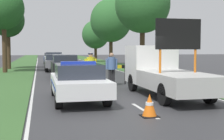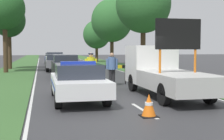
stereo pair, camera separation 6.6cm
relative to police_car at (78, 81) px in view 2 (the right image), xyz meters
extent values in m
plane|color=#333335|center=(1.87, -0.53, -0.76)|extent=(160.00, 160.00, 0.00)
cube|color=silver|center=(1.87, -2.44, -0.75)|extent=(0.12, 2.54, 0.01)
cube|color=silver|center=(1.87, 4.22, -0.75)|extent=(0.12, 2.54, 0.01)
cube|color=silver|center=(1.87, 10.89, -0.75)|extent=(0.12, 2.54, 0.01)
cube|color=silver|center=(1.87, 17.55, -0.75)|extent=(0.12, 2.54, 0.01)
cube|color=silver|center=(1.87, 24.22, -0.75)|extent=(0.12, 2.54, 0.01)
cube|color=silver|center=(1.87, 30.89, -0.75)|extent=(0.12, 2.54, 0.01)
cube|color=silver|center=(1.87, 37.55, -0.75)|extent=(0.12, 2.54, 0.01)
cube|color=silver|center=(1.87, 44.22, -0.75)|extent=(0.12, 2.54, 0.01)
cube|color=silver|center=(1.87, 50.88, -0.75)|extent=(0.12, 2.54, 0.01)
cube|color=silver|center=(-1.77, 18.17, -0.75)|extent=(0.10, 70.43, 0.01)
cube|color=silver|center=(5.52, 18.17, -0.75)|extent=(0.10, 70.43, 0.01)
cube|color=#38602D|center=(-3.58, 19.47, -0.74)|extent=(3.41, 120.00, 0.03)
cube|color=#38602D|center=(7.33, 19.47, -0.74)|extent=(3.41, 120.00, 0.03)
cube|color=white|center=(0.00, 0.03, -0.11)|extent=(1.92, 4.81, 0.55)
cube|color=#282D38|center=(0.00, -0.12, 0.42)|extent=(1.69, 2.21, 0.52)
cylinder|color=black|center=(-0.84, 1.52, -0.39)|extent=(0.24, 0.73, 0.73)
cylinder|color=black|center=(0.84, 1.52, -0.39)|extent=(0.24, 0.73, 0.73)
cylinder|color=black|center=(-0.84, -1.47, -0.39)|extent=(0.24, 0.73, 0.73)
cylinder|color=black|center=(0.84, -1.47, -0.39)|extent=(0.24, 0.73, 0.73)
cube|color=#1E38C6|center=(0.00, -0.12, 0.73)|extent=(1.34, 0.24, 0.10)
cube|color=#193399|center=(0.00, 0.03, -0.08)|extent=(1.93, 3.95, 0.10)
cube|color=black|center=(0.00, 2.47, -0.17)|extent=(1.05, 0.08, 0.33)
cube|color=white|center=(3.75, 2.09, 0.53)|extent=(2.02, 1.90, 1.76)
cube|color=#232833|center=(3.75, 3.02, 0.85)|extent=(1.72, 0.04, 0.77)
cube|color=#B2B2AD|center=(3.75, -0.94, -0.01)|extent=(2.02, 4.15, 0.69)
cylinder|color=#D16619|center=(3.02, -0.94, 0.79)|extent=(0.09, 0.09, 0.90)
cylinder|color=#D16619|center=(4.48, -0.94, 0.79)|extent=(0.09, 0.09, 0.90)
cube|color=black|center=(3.75, -0.94, 1.82)|extent=(1.83, 0.12, 1.17)
cylinder|color=black|center=(2.86, 2.09, -0.35)|extent=(0.24, 0.81, 0.81)
cylinder|color=black|center=(4.64, 2.09, -0.35)|extent=(0.24, 0.81, 0.81)
cylinder|color=black|center=(2.86, -1.77, -0.35)|extent=(0.24, 0.81, 0.81)
cylinder|color=black|center=(4.64, -1.77, -0.35)|extent=(0.24, 0.81, 0.81)
cylinder|color=black|center=(0.79, 4.89, -0.30)|extent=(0.07, 0.07, 0.91)
cylinder|color=black|center=(3.26, 4.89, -0.30)|extent=(0.07, 0.07, 0.91)
cube|color=yellow|center=(0.74, 4.89, 0.24)|extent=(0.51, 0.08, 0.18)
cube|color=black|center=(1.25, 4.89, 0.24)|extent=(0.51, 0.08, 0.18)
cube|color=yellow|center=(1.77, 4.89, 0.24)|extent=(0.51, 0.08, 0.18)
cube|color=black|center=(2.28, 4.89, 0.24)|extent=(0.51, 0.08, 0.18)
cube|color=yellow|center=(2.80, 4.89, 0.24)|extent=(0.51, 0.08, 0.18)
cube|color=black|center=(3.31, 4.89, 0.24)|extent=(0.51, 0.08, 0.18)
cylinder|color=#191E38|center=(1.07, 4.11, -0.31)|extent=(0.17, 0.17, 0.90)
cylinder|color=#191E38|center=(1.26, 4.11, -0.31)|extent=(0.17, 0.17, 0.90)
cylinder|color=yellow|center=(1.16, 4.11, 0.48)|extent=(0.41, 0.41, 0.67)
cylinder|color=yellow|center=(0.91, 4.11, 0.44)|extent=(0.13, 0.13, 0.57)
cylinder|color=yellow|center=(1.42, 4.11, 0.44)|extent=(0.13, 0.13, 0.57)
sphere|color=tan|center=(1.16, 4.11, 0.93)|extent=(0.23, 0.23, 0.23)
cylinder|color=#141933|center=(1.16, 4.11, 0.99)|extent=(0.27, 0.27, 0.06)
cylinder|color=#232326|center=(2.23, 4.22, -0.31)|extent=(0.17, 0.17, 0.89)
cylinder|color=#232326|center=(2.41, 4.22, -0.31)|extent=(0.17, 0.17, 0.89)
cylinder|color=#4C6B9E|center=(2.32, 4.22, 0.47)|extent=(0.41, 0.41, 0.67)
cylinder|color=#4C6B9E|center=(2.07, 4.22, 0.44)|extent=(0.13, 0.13, 0.57)
cylinder|color=#4C6B9E|center=(2.58, 4.22, 0.44)|extent=(0.13, 0.13, 0.57)
sphere|color=#A57A5B|center=(2.32, 4.22, 0.92)|extent=(0.23, 0.23, 0.23)
cube|color=black|center=(-0.36, 4.17, -0.74)|extent=(0.52, 0.52, 0.03)
cone|color=orange|center=(-0.36, 4.17, -0.38)|extent=(0.45, 0.45, 0.69)
cylinder|color=white|center=(-0.36, 4.17, -0.35)|extent=(0.25, 0.25, 0.10)
cube|color=black|center=(1.73, -3.34, -0.74)|extent=(0.50, 0.50, 0.03)
cone|color=orange|center=(1.73, -3.34, -0.40)|extent=(0.43, 0.43, 0.66)
cylinder|color=white|center=(1.73, -3.34, -0.36)|extent=(0.24, 0.24, 0.09)
cube|color=black|center=(0.23, 9.65, -0.04)|extent=(1.74, 4.63, 0.78)
cube|color=#282D38|center=(0.23, 9.51, 0.59)|extent=(1.53, 2.13, 0.48)
cylinder|color=black|center=(-0.51, 11.09, -0.43)|extent=(0.24, 0.66, 0.66)
cylinder|color=black|center=(0.98, 11.09, -0.43)|extent=(0.24, 0.66, 0.66)
cylinder|color=black|center=(-0.51, 8.22, -0.43)|extent=(0.24, 0.66, 0.66)
cylinder|color=black|center=(0.98, 8.22, -0.43)|extent=(0.24, 0.66, 0.66)
cube|color=slate|center=(-0.13, 16.27, -0.07)|extent=(1.73, 4.47, 0.60)
cube|color=#282D38|center=(-0.13, 16.14, 0.48)|extent=(1.53, 2.05, 0.50)
cylinder|color=black|center=(-0.87, 17.66, -0.37)|extent=(0.24, 0.77, 0.77)
cylinder|color=black|center=(0.62, 17.66, -0.37)|extent=(0.24, 0.77, 0.77)
cylinder|color=black|center=(-0.87, 14.89, -0.37)|extent=(0.24, 0.77, 0.77)
cylinder|color=black|center=(0.62, 14.89, -0.37)|extent=(0.24, 0.77, 0.77)
cube|color=#B2B2B7|center=(0.09, 23.48, -0.05)|extent=(1.91, 4.56, 0.77)
cube|color=#282D38|center=(0.09, 23.35, 0.58)|extent=(1.68, 2.10, 0.48)
cylinder|color=black|center=(-0.74, 24.89, -0.43)|extent=(0.24, 0.65, 0.65)
cylinder|color=black|center=(0.93, 24.89, -0.43)|extent=(0.24, 0.65, 0.65)
cylinder|color=black|center=(-0.74, 22.07, -0.43)|extent=(0.24, 0.65, 0.65)
cylinder|color=black|center=(0.93, 22.07, -0.43)|extent=(0.24, 0.65, 0.65)
cube|color=navy|center=(-0.02, 29.28, -0.11)|extent=(1.78, 4.07, 0.56)
cube|color=#282D38|center=(-0.02, 29.16, 0.42)|extent=(1.56, 1.87, 0.51)
cylinder|color=black|center=(-0.78, 30.54, -0.39)|extent=(0.24, 0.73, 0.73)
cylinder|color=black|center=(0.75, 30.54, -0.39)|extent=(0.24, 0.73, 0.73)
cylinder|color=black|center=(-0.78, 28.02, -0.39)|extent=(0.24, 0.73, 0.73)
cylinder|color=black|center=(0.75, 28.02, -0.39)|extent=(0.24, 0.73, 0.73)
cylinder|color=#42301E|center=(6.52, 32.60, 0.51)|extent=(0.40, 0.40, 2.53)
ellipsoid|color=#2D662D|center=(6.52, 32.60, 3.24)|extent=(3.92, 3.92, 4.12)
cylinder|color=#42301E|center=(-4.24, 14.98, 1.26)|extent=(0.38, 0.38, 4.04)
ellipsoid|color=#235623|center=(-4.24, 14.98, 4.53)|extent=(3.32, 3.32, 3.49)
cylinder|color=#42301E|center=(-4.33, 19.51, 1.02)|extent=(0.37, 0.37, 3.54)
ellipsoid|color=#1E471E|center=(-4.33, 19.51, 3.95)|extent=(3.10, 3.10, 3.26)
cylinder|color=#42301E|center=(6.86, 12.57, 1.22)|extent=(0.42, 0.42, 3.95)
ellipsoid|color=#2D662D|center=(6.86, 12.57, 4.89)|extent=(4.52, 4.52, 4.75)
cylinder|color=#42301E|center=(6.88, 24.22, 0.98)|extent=(0.43, 0.43, 3.47)
ellipsoid|color=#2D662D|center=(6.88, 24.22, 4.55)|extent=(4.88, 4.88, 5.13)
camera|label=1|loc=(-1.45, -12.04, 1.29)|focal=50.00mm
camera|label=2|loc=(-1.38, -12.05, 1.29)|focal=50.00mm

